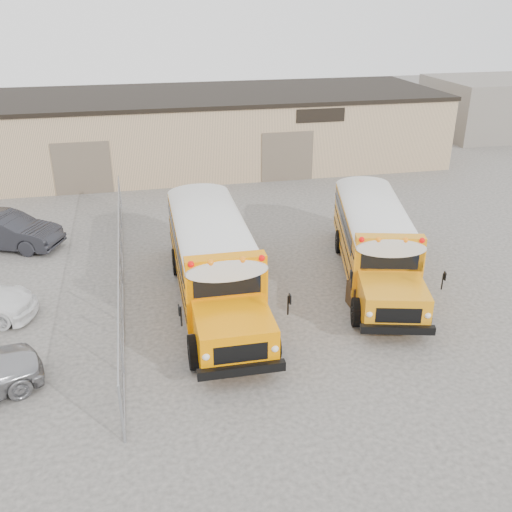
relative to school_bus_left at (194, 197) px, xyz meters
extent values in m
plane|color=#484642|center=(2.51, -7.70, -1.80)|extent=(120.00, 120.00, 0.00)
cube|color=tan|center=(2.51, 12.30, 0.45)|extent=(30.00, 10.00, 4.50)
cube|color=black|center=(2.51, 12.30, 2.75)|extent=(30.20, 10.20, 0.25)
cube|color=black|center=(8.51, 7.28, 2.10)|extent=(3.00, 0.08, 0.80)
cube|color=#6E614E|center=(-5.49, 7.28, -0.30)|extent=(3.20, 0.08, 3.00)
cube|color=#6E614E|center=(6.51, 7.28, -0.30)|extent=(3.20, 0.08, 3.00)
cylinder|color=#96989E|center=(-3.49, -13.70, -0.90)|extent=(0.07, 0.07, 1.80)
cylinder|color=#96989E|center=(-3.49, -10.70, -0.90)|extent=(0.07, 0.07, 1.80)
cylinder|color=#96989E|center=(-3.49, -7.70, -0.90)|extent=(0.07, 0.07, 1.80)
cylinder|color=#96989E|center=(-3.49, -4.70, -0.90)|extent=(0.07, 0.07, 1.80)
cylinder|color=#96989E|center=(-3.49, -1.70, -0.90)|extent=(0.07, 0.07, 1.80)
cylinder|color=#96989E|center=(-3.49, 1.30, -0.90)|extent=(0.07, 0.07, 1.80)
cylinder|color=#96989E|center=(-3.49, 4.30, -0.90)|extent=(0.07, 0.07, 1.80)
cylinder|color=#96989E|center=(-3.49, -4.70, -0.02)|extent=(0.05, 18.00, 0.05)
cylinder|color=#96989E|center=(-3.49, -4.70, -1.75)|extent=(0.05, 18.00, 0.05)
cube|color=#96989E|center=(-3.49, -4.70, -0.90)|extent=(0.02, 18.00, 1.70)
cube|color=gray|center=(26.51, 16.30, 0.40)|extent=(10.00, 8.00, 4.40)
cube|color=#FF8B00|center=(0.01, 0.46, -0.18)|extent=(2.71, 7.99, 2.15)
cube|color=#FF8B00|center=(-0.05, -4.67, -0.65)|extent=(2.33, 2.33, 1.20)
cube|color=black|center=(-0.04, -3.50, 0.42)|extent=(2.15, 0.09, 0.79)
cube|color=silver|center=(0.01, 0.46, 1.05)|extent=(2.71, 8.07, 0.42)
cube|color=#FF8B00|center=(-0.04, -3.26, 1.08)|extent=(2.57, 0.55, 0.38)
sphere|color=#E50705|center=(-1.14, -3.49, 1.21)|extent=(0.21, 0.21, 0.21)
sphere|color=#E50705|center=(1.06, -3.51, 1.21)|extent=(0.21, 0.21, 0.21)
sphere|color=orange|center=(-0.53, -3.49, 1.21)|extent=(0.21, 0.21, 0.21)
sphere|color=orange|center=(0.45, -3.51, 1.21)|extent=(0.21, 0.21, 0.21)
cube|color=black|center=(-0.07, -5.91, -1.13)|extent=(2.57, 0.26, 0.29)
cube|color=black|center=(0.05, 4.50, -1.13)|extent=(2.57, 0.24, 0.29)
cube|color=black|center=(0.01, 0.46, -0.26)|extent=(2.75, 7.83, 0.06)
cube|color=black|center=(0.01, 0.77, 0.42)|extent=(2.73, 6.73, 0.65)
cylinder|color=black|center=(-1.30, -4.54, -1.25)|extent=(0.31, 1.09, 1.09)
cylinder|color=black|center=(1.19, -4.57, -1.25)|extent=(0.31, 1.09, 1.09)
cylinder|color=black|center=(-1.22, 2.06, -1.25)|extent=(0.31, 1.09, 1.09)
cylinder|color=black|center=(1.27, 2.04, -1.25)|extent=(0.31, 1.09, 1.09)
cube|color=orange|center=(8.18, 0.36, -0.29)|extent=(4.24, 7.81, 2.00)
cube|color=orange|center=(6.97, -4.28, -0.73)|extent=(2.62, 2.62, 1.12)
cube|color=black|center=(7.25, -3.22, 0.27)|extent=(1.95, 0.56, 0.73)
cube|color=silver|center=(8.18, 0.36, 0.86)|extent=(4.26, 7.89, 0.39)
cube|color=orange|center=(7.31, -3.00, 0.89)|extent=(2.44, 1.08, 0.35)
sphere|color=#E50705|center=(6.26, -2.96, 1.01)|extent=(0.20, 0.20, 0.20)
sphere|color=#E50705|center=(8.24, -3.48, 1.01)|extent=(0.20, 0.20, 0.20)
sphere|color=orange|center=(6.80, -3.10, 1.01)|extent=(0.20, 0.20, 0.20)
sphere|color=orange|center=(7.70, -3.34, 1.01)|extent=(0.20, 0.20, 0.20)
cube|color=black|center=(6.68, -5.40, -1.17)|extent=(2.37, 0.81, 0.27)
cube|color=black|center=(9.13, 4.01, -1.17)|extent=(2.37, 0.79, 0.27)
cube|color=black|center=(8.18, 0.36, -0.36)|extent=(4.24, 7.68, 0.06)
cube|color=black|center=(8.26, 0.64, 0.27)|extent=(3.97, 6.68, 0.61)
cylinder|color=black|center=(5.87, -3.88, -1.29)|extent=(0.52, 1.05, 1.02)
cylinder|color=black|center=(8.13, -4.47, -1.29)|extent=(0.52, 1.05, 1.02)
cylinder|color=black|center=(7.43, 2.09, -1.29)|extent=(0.52, 1.05, 1.02)
cylinder|color=black|center=(9.68, 1.50, -1.29)|extent=(0.52, 1.05, 1.02)
cube|color=black|center=(5.09, -8.31, -1.35)|extent=(0.89, 0.80, 0.89)
sphere|color=black|center=(5.09, -8.31, -0.95)|extent=(0.98, 0.98, 0.98)
imported|color=#222227|center=(-8.51, 0.12, -0.99)|extent=(5.19, 3.48, 1.62)
camera|label=1|loc=(-2.63, -25.42, 8.65)|focal=40.00mm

